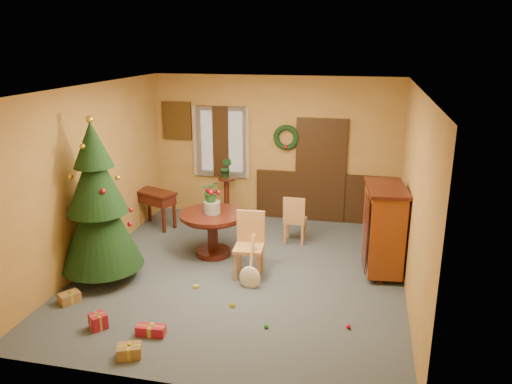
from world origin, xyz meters
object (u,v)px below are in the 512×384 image
(writing_desk, at_px, (156,200))
(sideboard, at_px, (383,227))
(dining_table, at_px, (213,226))
(chair_near, at_px, (250,242))
(christmas_tree, at_px, (98,205))

(writing_desk, distance_m, sideboard, 4.44)
(dining_table, bearing_deg, chair_near, -36.25)
(chair_near, distance_m, christmas_tree, 2.35)
(writing_desk, height_order, sideboard, sideboard)
(christmas_tree, height_order, writing_desk, christmas_tree)
(dining_table, height_order, writing_desk, dining_table)
(dining_table, relative_size, sideboard, 0.78)
(dining_table, xyz_separation_m, writing_desk, (-1.49, 1.06, 0.02))
(christmas_tree, bearing_deg, sideboard, 15.91)
(dining_table, xyz_separation_m, christmas_tree, (-1.39, -1.21, 0.67))
(dining_table, bearing_deg, christmas_tree, -138.76)
(dining_table, relative_size, chair_near, 1.08)
(sideboard, bearing_deg, writing_desk, 165.93)
(chair_near, xyz_separation_m, christmas_tree, (-2.17, -0.64, 0.66))
(dining_table, distance_m, sideboard, 2.81)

